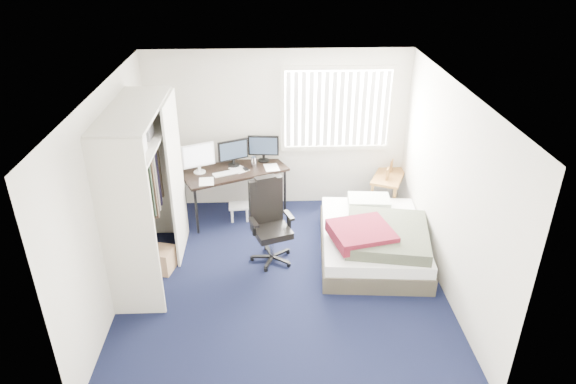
# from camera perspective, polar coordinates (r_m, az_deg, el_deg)

# --- Properties ---
(ground) EXTENTS (4.20, 4.20, 0.00)m
(ground) POSITION_cam_1_polar(r_m,az_deg,el_deg) (6.75, -0.58, -9.51)
(ground) COLOR black
(ground) RESTS_ON ground
(room_shell) EXTENTS (4.20, 4.20, 4.20)m
(room_shell) POSITION_cam_1_polar(r_m,az_deg,el_deg) (5.97, -0.65, 2.16)
(room_shell) COLOR silver
(room_shell) RESTS_ON ground
(window_assembly) EXTENTS (1.72, 0.09, 1.32)m
(window_assembly) POSITION_cam_1_polar(r_m,az_deg,el_deg) (7.91, 5.49, 9.16)
(window_assembly) COLOR white
(window_assembly) RESTS_ON ground
(closet) EXTENTS (0.64, 1.84, 2.22)m
(closet) POSITION_cam_1_polar(r_m,az_deg,el_deg) (6.46, -15.72, 1.56)
(closet) COLOR beige
(closet) RESTS_ON ground
(desk) EXTENTS (1.72, 1.31, 1.23)m
(desk) POSITION_cam_1_polar(r_m,az_deg,el_deg) (7.88, -6.11, 2.78)
(desk) COLOR black
(desk) RESTS_ON ground
(office_chair) EXTENTS (0.70, 0.70, 1.17)m
(office_chair) POSITION_cam_1_polar(r_m,az_deg,el_deg) (6.90, -2.04, -4.14)
(office_chair) COLOR black
(office_chair) RESTS_ON ground
(footstool) EXTENTS (0.33, 0.27, 0.26)m
(footstool) POSITION_cam_1_polar(r_m,az_deg,el_deg) (7.95, -5.43, -1.80)
(footstool) COLOR white
(footstool) RESTS_ON ground
(nightstand) EXTENTS (0.74, 0.95, 0.76)m
(nightstand) POSITION_cam_1_polar(r_m,az_deg,el_deg) (8.29, 11.16, 1.55)
(nightstand) COLOR brown
(nightstand) RESTS_ON ground
(bed) EXTENTS (1.54, 1.96, 0.62)m
(bed) POSITION_cam_1_polar(r_m,az_deg,el_deg) (7.12, 9.49, -5.16)
(bed) COLOR #3D382C
(bed) RESTS_ON ground
(pine_box) EXTENTS (0.49, 0.41, 0.32)m
(pine_box) POSITION_cam_1_polar(r_m,az_deg,el_deg) (7.03, -14.33, -7.23)
(pine_box) COLOR tan
(pine_box) RESTS_ON ground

